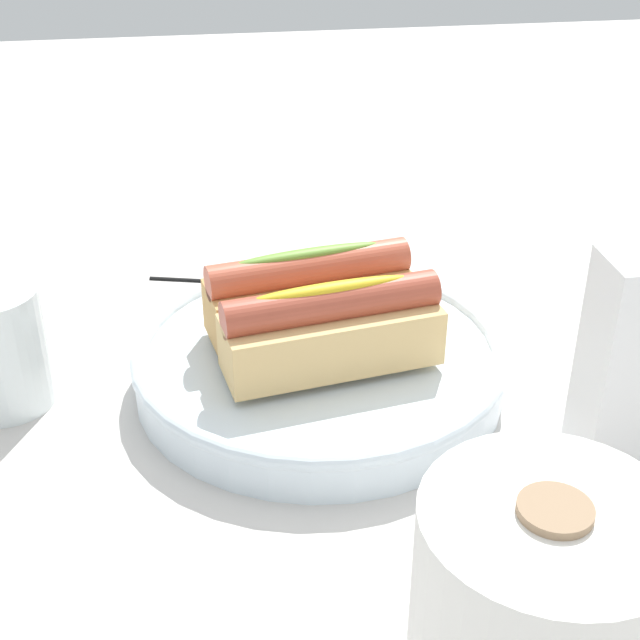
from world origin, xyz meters
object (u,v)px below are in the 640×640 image
object	(u,v)px
paper_towel_roll	(535,627)
hotdog_front	(309,293)
serving_bowl	(320,363)
water_glass	(0,354)
chopstick_near	(269,283)
hotdog_back	(332,329)

from	to	relation	value
paper_towel_roll	hotdog_front	bearing A→B (deg)	-80.93
serving_bowl	paper_towel_roll	world-z (taller)	paper_towel_roll
serving_bowl	water_glass	world-z (taller)	water_glass
hotdog_front	chopstick_near	xyz separation A→B (m)	(0.02, -0.14, -0.06)
hotdog_front	serving_bowl	bearing A→B (deg)	97.71
paper_towel_roll	chopstick_near	world-z (taller)	paper_towel_roll
hotdog_back	chopstick_near	xyz separation A→B (m)	(0.02, -0.19, -0.06)
chopstick_near	hotdog_front	bearing A→B (deg)	111.84
chopstick_near	serving_bowl	bearing A→B (deg)	112.01
serving_bowl	water_glass	xyz separation A→B (m)	(0.23, -0.02, 0.02)
hotdog_back	water_glass	distance (m)	0.23
hotdog_back	water_glass	size ratio (longest dim) A/B	1.73
serving_bowl	paper_towel_roll	xyz separation A→B (m)	(-0.05, 0.29, 0.05)
hotdog_front	hotdog_back	distance (m)	0.06
hotdog_back	chopstick_near	bearing A→B (deg)	-83.01
hotdog_front	hotdog_back	xyz separation A→B (m)	(-0.01, 0.05, 0.00)
hotdog_front	paper_towel_roll	bearing A→B (deg)	99.07
serving_bowl	paper_towel_roll	distance (m)	0.30
hotdog_front	hotdog_back	size ratio (longest dim) A/B	1.00
water_glass	chopstick_near	bearing A→B (deg)	-143.86
serving_bowl	hotdog_back	bearing A→B (deg)	97.71
water_glass	paper_towel_roll	xyz separation A→B (m)	(-0.27, 0.31, 0.02)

